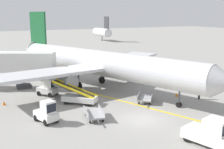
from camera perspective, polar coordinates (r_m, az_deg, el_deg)
name	(u,v)px	position (r m, az deg, el deg)	size (l,w,h in m)	color
ground_plane	(142,119)	(27.31, 5.95, -8.97)	(300.00, 300.00, 0.00)	gray
taxi_line_yellow	(129,103)	(32.10, 3.34, -5.66)	(0.30, 80.00, 0.01)	yellow
airliner	(98,63)	(37.54, -2.80, 2.34)	(27.52, 34.20, 10.10)	silver
pushback_tug	(210,133)	(23.10, 19.18, -10.99)	(2.74, 3.96, 2.20)	silver
baggage_tug_near_wing	(47,113)	(26.87, -12.98, -7.48)	(1.94, 2.67, 2.10)	silver
baggage_tug_by_cargo_door	(48,88)	(35.35, -12.67, -2.70)	(2.47, 2.70, 2.10)	silver
belt_loader_forward_hold	(79,97)	(31.69, -6.71, -4.49)	(4.46, 4.38, 2.59)	silver
baggage_cart_loaded	(145,98)	(32.49, 6.74, -4.64)	(3.08, 3.36, 0.94)	#A5A5A8
baggage_cart_empty_trailing	(94,114)	(27.28, -3.62, -7.90)	(2.16, 3.84, 0.94)	#A5A5A8
ground_crew_marshaller	(199,91)	(34.65, 17.14, -3.28)	(0.36, 0.24, 1.70)	#26262D
safety_cone_nose_left	(4,103)	(33.34, -20.89, -5.39)	(0.36, 0.36, 0.44)	orange
safety_cone_nose_right	(177,95)	(35.26, 12.84, -3.94)	(0.36, 0.36, 0.44)	orange
safety_cone_wingtip_left	(214,118)	(28.44, 19.88, -8.31)	(0.36, 0.36, 0.44)	orange
distant_aircraft_far_left	(102,32)	(104.50, -1.98, 8.53)	(3.00, 10.10, 8.80)	silver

